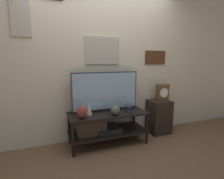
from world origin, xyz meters
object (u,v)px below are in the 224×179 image
at_px(television, 105,91).
at_px(vase_slim_bronze, 89,109).
at_px(vase_round_glass, 115,110).
at_px(decorative_bust, 129,107).
at_px(vase_urn_stoneware, 82,112).
at_px(mantel_clock, 162,92).

relative_size(television, vase_slim_bronze, 5.57).
bearing_deg(vase_round_glass, decorative_bust, 10.07).
xyz_separation_m(vase_urn_stoneware, mantel_clock, (1.50, 0.22, 0.15)).
relative_size(television, vase_urn_stoneware, 5.94).
xyz_separation_m(vase_urn_stoneware, vase_round_glass, (0.50, -0.01, -0.02)).
bearing_deg(vase_slim_bronze, television, 22.58).
bearing_deg(mantel_clock, vase_slim_bronze, -176.07).
bearing_deg(television, vase_round_glass, -75.49).
bearing_deg(vase_round_glass, vase_urn_stoneware, 178.28).
height_order(television, vase_round_glass, television).
bearing_deg(television, decorative_bust, -34.92).
relative_size(television, mantel_clock, 3.68).
xyz_separation_m(vase_slim_bronze, vase_round_glass, (0.37, -0.14, -0.02)).
xyz_separation_m(television, vase_round_glass, (0.07, -0.26, -0.25)).
bearing_deg(vase_urn_stoneware, vase_round_glass, -1.72).
relative_size(vase_slim_bronze, mantel_clock, 0.66).
height_order(television, vase_urn_stoneware, television).
distance_m(vase_urn_stoneware, decorative_bust, 0.74).
distance_m(decorative_bust, mantel_clock, 0.80).
bearing_deg(mantel_clock, television, 178.40).
bearing_deg(television, vase_slim_bronze, -157.42).
distance_m(vase_slim_bronze, vase_round_glass, 0.39).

